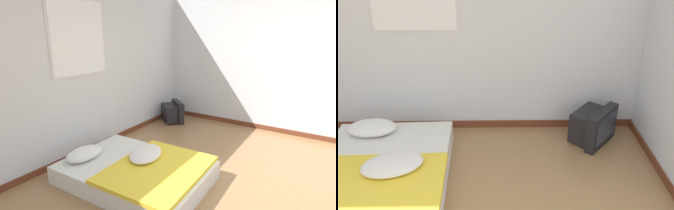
{
  "view_description": "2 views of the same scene",
  "coord_description": "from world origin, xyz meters",
  "views": [
    {
      "loc": [
        -2.62,
        -0.36,
        1.84
      ],
      "look_at": [
        0.87,
        1.92,
        0.68
      ],
      "focal_mm": 28.0,
      "sensor_mm": 36.0,
      "label": 1
    },
    {
      "loc": [
        0.82,
        -1.26,
        2.39
      ],
      "look_at": [
        0.87,
        2.0,
        0.71
      ],
      "focal_mm": 40.0,
      "sensor_mm": 36.0,
      "label": 2
    }
  ],
  "objects": [
    {
      "name": "wall_back",
      "position": [
        -0.0,
        2.83,
        1.29
      ],
      "size": [
        7.3,
        0.08,
        2.6
      ],
      "color": "silver",
      "rests_on": "ground_plane"
    },
    {
      "name": "mattress_bed",
      "position": [
        -0.35,
        1.61,
        0.15
      ],
      "size": [
        1.33,
        1.82,
        0.38
      ],
      "color": "silver",
      "rests_on": "ground_plane"
    },
    {
      "name": "crt_tv",
      "position": [
        1.88,
        2.45,
        0.21
      ],
      "size": [
        0.59,
        0.61,
        0.43
      ],
      "color": "black",
      "rests_on": "ground_plane"
    }
  ]
}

